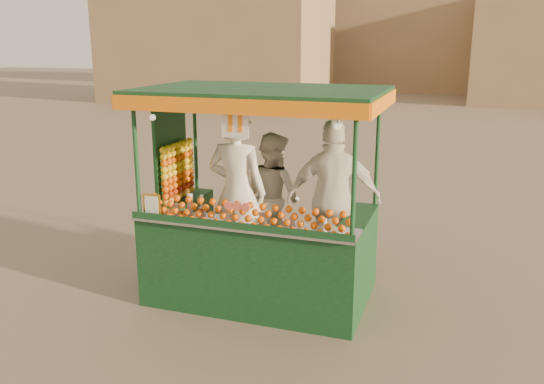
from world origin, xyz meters
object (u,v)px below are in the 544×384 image
(juice_cart, at_px, (253,234))
(vendor_right, at_px, (334,199))
(vendor_middle, at_px, (273,197))
(vendor_left, at_px, (237,192))

(juice_cart, height_order, vendor_right, juice_cart)
(vendor_right, bearing_deg, vendor_middle, -31.62)
(juice_cart, bearing_deg, vendor_middle, 85.58)
(juice_cart, bearing_deg, vendor_left, 153.45)
(juice_cart, height_order, vendor_middle, juice_cart)
(vendor_middle, bearing_deg, vendor_right, -165.14)
(vendor_left, relative_size, vendor_right, 1.05)
(vendor_left, height_order, vendor_middle, vendor_left)
(vendor_right, bearing_deg, juice_cart, 6.59)
(juice_cart, distance_m, vendor_left, 0.50)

